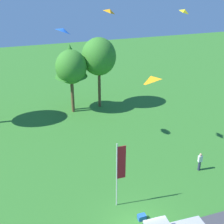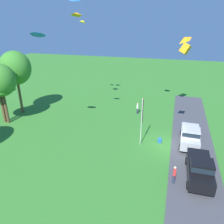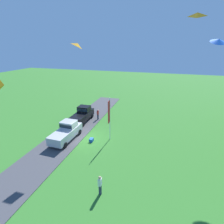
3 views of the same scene
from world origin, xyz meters
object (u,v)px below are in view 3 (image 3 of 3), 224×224
car_pickup_near_entrance (83,114)px  person_on_lawn (98,114)px  person_watching_sky (100,185)px  kite_diamond_mid_center (197,14)px  cooler_box (91,140)px  kite_delta_trailing_tail (218,40)px  car_pickup_by_flagpole (67,131)px  flag_banner (109,115)px  kite_diamond_near_flag (78,45)px

car_pickup_near_entrance → person_on_lawn: size_ratio=2.94×
person_watching_sky → kite_diamond_mid_center: bearing=137.6°
person_on_lawn → kite_diamond_mid_center: size_ratio=1.62×
cooler_box → kite_delta_trailing_tail: 16.76m
cooler_box → car_pickup_by_flagpole: bearing=-83.7°
car_pickup_near_entrance → cooler_box: 6.60m
car_pickup_by_flagpole → flag_banner: 5.75m
cooler_box → kite_diamond_near_flag: 10.90m
person_on_lawn → cooler_box: (6.56, 1.69, -0.68)m
car_pickup_near_entrance → car_pickup_by_flagpole: bearing=6.0°
flag_banner → kite_diamond_mid_center: bearing=76.4°
person_on_lawn → cooler_box: size_ratio=3.05×
car_pickup_near_entrance → kite_diamond_near_flag: bearing=26.6°
kite_delta_trailing_tail → cooler_box: bearing=-78.1°
kite_diamond_near_flag → kite_diamond_mid_center: kite_diamond_mid_center is taller
kite_delta_trailing_tail → kite_diamond_mid_center: size_ratio=1.34×
kite_diamond_mid_center → flag_banner: bearing=-103.6°
person_watching_sky → person_on_lawn: bearing=-158.1°
car_pickup_near_entrance → kite_diamond_mid_center: bearing=64.8°
car_pickup_near_entrance → kite_diamond_near_flag: kite_diamond_near_flag is taller
person_watching_sky → cooler_box: bearing=-151.9°
kite_diamond_near_flag → kite_diamond_mid_center: bearing=82.5°
cooler_box → kite_diamond_near_flag: kite_diamond_near_flag is taller
kite_delta_trailing_tail → kite_diamond_near_flag: bearing=-81.4°
kite_delta_trailing_tail → car_pickup_by_flagpole: bearing=-79.2°
flag_banner → car_pickup_near_entrance: bearing=-127.8°
car_pickup_near_entrance → person_on_lawn: bearing=120.1°
car_pickup_by_flagpole → person_watching_sky: car_pickup_by_flagpole is taller
car_pickup_near_entrance → car_pickup_by_flagpole: 5.76m
car_pickup_by_flagpole → kite_diamond_near_flag: bearing=115.9°
flag_banner → kite_diamond_mid_center: size_ratio=5.07×
person_watching_sky → kite_diamond_near_flag: bearing=-146.5°
car_pickup_near_entrance → kite_diamond_near_flag: 11.29m
person_watching_sky → cooler_box: size_ratio=3.05×
person_on_lawn → cooler_box: 6.81m
car_pickup_near_entrance → kite_delta_trailing_tail: kite_delta_trailing_tail is taller
person_watching_sky → kite_diamond_mid_center: size_ratio=1.62×
kite_delta_trailing_tail → person_on_lawn: bearing=-106.0°
cooler_box → kite_diamond_near_flag: bearing=-112.8°
car_pickup_near_entrance → cooler_box: (5.39, 3.71, -0.91)m
car_pickup_by_flagpole → kite_diamond_mid_center: (0.55, 12.77, 12.06)m
car_pickup_by_flagpole → person_on_lawn: (-6.90, 1.42, -0.23)m
person_watching_sky → car_pickup_by_flagpole: bearing=-134.7°
cooler_box → kite_delta_trailing_tail: bearing=101.9°
car_pickup_by_flagpole → kite_delta_trailing_tail: (-2.93, 15.31, 10.29)m
person_watching_sky → kite_delta_trailing_tail: 16.63m
flag_banner → cooler_box: 3.89m
car_pickup_near_entrance → person_watching_sky: 14.73m
flag_banner → kite_delta_trailing_tail: size_ratio=3.78×
person_watching_sky → kite_diamond_near_flag: kite_diamond_near_flag is taller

